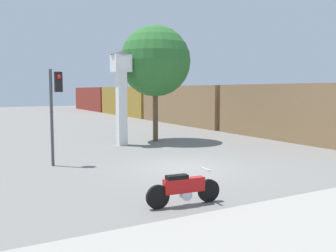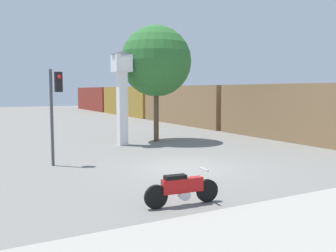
{
  "view_description": "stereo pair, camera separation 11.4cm",
  "coord_description": "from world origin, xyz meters",
  "views": [
    {
      "loc": [
        -7.57,
        -12.26,
        3.03
      ],
      "look_at": [
        0.0,
        1.42,
        1.52
      ],
      "focal_mm": 40.0,
      "sensor_mm": 36.0,
      "label": 1
    },
    {
      "loc": [
        -7.47,
        -12.32,
        3.03
      ],
      "look_at": [
        0.0,
        1.42,
        1.52
      ],
      "focal_mm": 40.0,
      "sensor_mm": 36.0,
      "label": 2
    }
  ],
  "objects": [
    {
      "name": "street_tree",
      "position": [
        2.44,
        7.37,
        4.7
      ],
      "size": [
        4.12,
        4.12,
        6.77
      ],
      "color": "brown",
      "rests_on": "ground_plane"
    },
    {
      "name": "freight_train",
      "position": [
        10.29,
        23.0,
        1.7
      ],
      "size": [
        2.8,
        51.43,
        3.4
      ],
      "color": "olive",
      "rests_on": "ground_plane"
    },
    {
      "name": "ground_plane",
      "position": [
        0.0,
        0.0,
        0.0
      ],
      "size": [
        120.0,
        120.0,
        0.0
      ],
      "primitive_type": "plane",
      "color": "slate"
    },
    {
      "name": "traffic_light",
      "position": [
        -4.3,
        2.9,
        2.66
      ],
      "size": [
        0.5,
        0.35,
        3.85
      ],
      "color": "#47474C",
      "rests_on": "ground_plane"
    },
    {
      "name": "motorcycle",
      "position": [
        -2.55,
        -4.04,
        0.45
      ],
      "size": [
        2.12,
        0.46,
        0.93
      ],
      "rotation": [
        0.0,
        0.0,
        -0.09
      ],
      "color": "black",
      "rests_on": "ground_plane"
    },
    {
      "name": "clock_tower",
      "position": [
        0.1,
        6.86,
        3.37
      ],
      "size": [
        1.11,
        1.11,
        5.13
      ],
      "color": "white",
      "rests_on": "ground_plane"
    }
  ]
}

